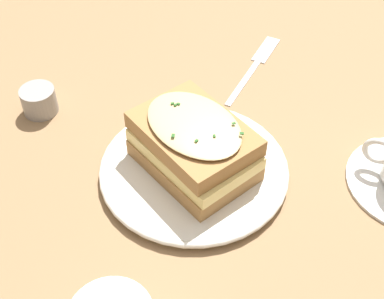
{
  "coord_description": "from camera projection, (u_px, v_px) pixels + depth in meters",
  "views": [
    {
      "loc": [
        0.04,
        0.46,
        0.49
      ],
      "look_at": [
        0.0,
        0.03,
        0.04
      ],
      "focal_mm": 50.0,
      "sensor_mm": 36.0,
      "label": 1
    }
  ],
  "objects": [
    {
      "name": "ground_plane",
      "position": [
        192.0,
        158.0,
        0.68
      ],
      "size": [
        2.4,
        2.4,
        0.0
      ],
      "primitive_type": "plane",
      "color": "olive"
    },
    {
      "name": "dinner_plate",
      "position": [
        192.0,
        169.0,
        0.65
      ],
      "size": [
        0.23,
        0.23,
        0.01
      ],
      "color": "silver",
      "rests_on": "ground_plane"
    },
    {
      "name": "sandwich",
      "position": [
        193.0,
        145.0,
        0.63
      ],
      "size": [
        0.16,
        0.18,
        0.07
      ],
      "rotation": [
        0.0,
        0.0,
        5.32
      ],
      "color": "#A37542",
      "rests_on": "dinner_plate"
    },
    {
      "name": "fork",
      "position": [
        258.0,
        61.0,
        0.82
      ],
      "size": [
        0.11,
        0.16,
        0.0
      ],
      "rotation": [
        0.0,
        0.0,
        2.59
      ],
      "color": "silver",
      "rests_on": "ground_plane"
    },
    {
      "name": "condiment_pot",
      "position": [
        39.0,
        101.0,
        0.73
      ],
      "size": [
        0.05,
        0.05,
        0.04
      ],
      "primitive_type": "cylinder",
      "color": "gray",
      "rests_on": "ground_plane"
    }
  ]
}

